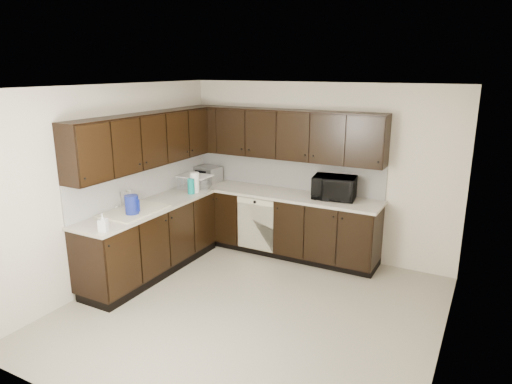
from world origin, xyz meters
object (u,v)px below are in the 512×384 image
(sink, at_px, (134,216))
(storage_bin, at_px, (195,182))
(blue_pitcher, at_px, (132,205))
(microwave, at_px, (334,188))
(toaster_oven, at_px, (208,174))

(sink, relative_size, storage_bin, 1.80)
(sink, height_order, blue_pitcher, sink)
(microwave, relative_size, blue_pitcher, 2.27)
(blue_pitcher, bearing_deg, toaster_oven, 102.40)
(storage_bin, xyz_separation_m, blue_pitcher, (0.11, -1.47, 0.04))
(sink, xyz_separation_m, blue_pitcher, (0.08, -0.10, 0.18))
(toaster_oven, xyz_separation_m, blue_pitcher, (0.15, -1.89, 0.01))
(storage_bin, bearing_deg, toaster_oven, 95.54)
(toaster_oven, bearing_deg, microwave, 8.85)
(blue_pitcher, bearing_deg, sink, 136.26)
(sink, height_order, storage_bin, sink)
(toaster_oven, bearing_deg, storage_bin, -74.87)
(toaster_oven, height_order, blue_pitcher, blue_pitcher)
(toaster_oven, distance_m, storage_bin, 0.43)
(sink, xyz_separation_m, microwave, (2.03, 1.76, 0.22))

